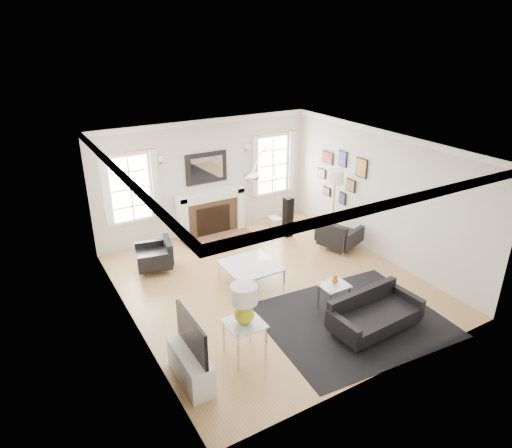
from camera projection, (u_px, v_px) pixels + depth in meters
floor at (271, 284)px, 9.16m from camera, size 6.00×6.00×0.00m
back_wall at (206, 178)px, 10.97m from camera, size 5.50×0.04×2.80m
front_wall at (390, 294)px, 6.22m from camera, size 5.50×0.04×2.80m
left_wall at (128, 253)px, 7.32m from camera, size 0.04×6.00×2.80m
right_wall at (380, 195)px, 9.87m from camera, size 0.04×6.00×2.80m
ceiling at (274, 147)px, 8.03m from camera, size 5.50×6.00×0.02m
crown_molding at (274, 150)px, 8.06m from camera, size 5.50×6.00×0.12m
fireplace at (211, 213)px, 11.14m from camera, size 1.70×0.69×1.11m
mantel_mirror at (206, 168)px, 10.83m from camera, size 1.05×0.07×0.75m
window_left at (130, 189)px, 10.05m from camera, size 1.24×0.15×1.62m
window_right at (272, 165)px, 11.76m from camera, size 1.24×0.15×1.62m
gallery_wall at (340, 173)px, 10.82m from camera, size 0.04×1.73×1.29m
tv_unit at (191, 362)px, 6.55m from camera, size 0.35×1.00×1.09m
area_rug at (353, 320)px, 8.01m from camera, size 3.21×2.74×0.01m
sofa at (373, 314)px, 7.69m from camera, size 1.66×0.83×0.53m
armchair_left at (156, 256)px, 9.59m from camera, size 0.86×0.93×0.54m
armchair_right at (338, 236)px, 10.46m from camera, size 1.00×1.06×0.58m
coffee_table at (251, 266)px, 8.95m from camera, size 1.02×1.02×0.46m
side_table_left at (244, 329)px, 6.97m from camera, size 0.56×0.56×0.62m
nesting_table at (334, 290)px, 8.12m from camera, size 0.50×0.42×0.55m
gourd_lamp at (244, 302)px, 6.78m from camera, size 0.41×0.41×0.65m
orange_vase at (335, 280)px, 8.03m from camera, size 0.12×0.12×0.19m
arc_floor_lamp at (264, 190)px, 10.60m from camera, size 1.64×1.52×2.32m
stick_floor_lamp at (335, 181)px, 10.21m from camera, size 0.37×0.37×1.81m
speaker_tower at (288, 217)px, 11.04m from camera, size 0.20×0.20×1.00m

